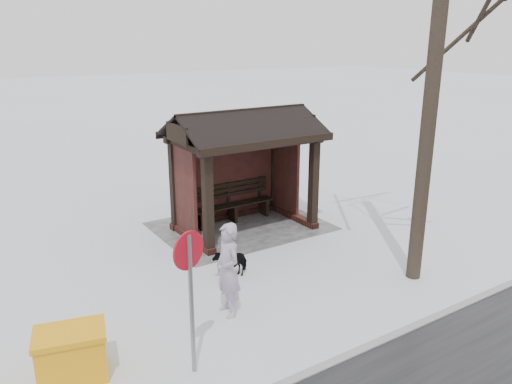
% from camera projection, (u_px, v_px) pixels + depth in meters
% --- Properties ---
extents(ground, '(120.00, 120.00, 0.00)m').
position_uv_depth(ground, '(245.00, 229.00, 12.89)').
color(ground, silver).
rests_on(ground, ground).
extents(kerb, '(120.00, 0.15, 0.06)m').
position_uv_depth(kerb, '(414.00, 327.00, 8.47)').
color(kerb, gray).
rests_on(kerb, ground).
extents(trampled_patch, '(4.20, 3.20, 0.02)m').
position_uv_depth(trampled_patch, '(241.00, 226.00, 13.05)').
color(trampled_patch, gray).
rests_on(trampled_patch, ground).
extents(bus_shelter, '(3.60, 2.40, 3.09)m').
position_uv_depth(bus_shelter, '(241.00, 145.00, 12.38)').
color(bus_shelter, '#3A1C15').
rests_on(bus_shelter, ground).
extents(pedestrian, '(0.43, 0.64, 1.70)m').
position_uv_depth(pedestrian, '(228.00, 270.00, 8.67)').
color(pedestrian, '#A697B2').
rests_on(pedestrian, ground).
extents(dog, '(0.84, 0.58, 0.65)m').
position_uv_depth(dog, '(231.00, 262.00, 10.18)').
color(dog, black).
rests_on(dog, ground).
extents(grit_bin, '(1.12, 0.89, 0.76)m').
position_uv_depth(grit_bin, '(72.00, 354.00, 7.12)').
color(grit_bin, orange).
rests_on(grit_bin, ground).
extents(road_sign, '(0.54, 0.21, 2.20)m').
position_uv_depth(road_sign, '(190.00, 272.00, 6.91)').
color(road_sign, gray).
rests_on(road_sign, ground).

